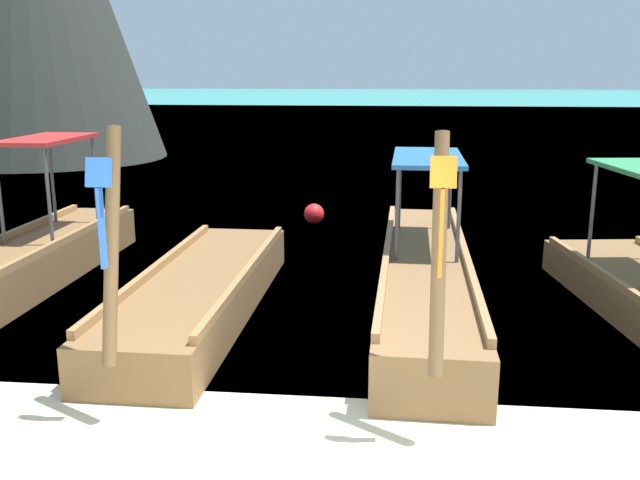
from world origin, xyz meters
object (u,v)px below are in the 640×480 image
at_px(mooring_buoy_near, 314,214).
at_px(longtail_boat_violet_ribbon, 35,257).
at_px(longtail_boat_orange_ribbon, 425,275).
at_px(longtail_boat_blue_ribbon, 201,293).

bearing_deg(mooring_buoy_near, longtail_boat_violet_ribbon, -129.45).
xyz_separation_m(longtail_boat_violet_ribbon, mooring_buoy_near, (3.56, 4.33, -0.16)).
bearing_deg(longtail_boat_violet_ribbon, longtail_boat_orange_ribbon, -2.98).
height_order(longtail_boat_blue_ribbon, longtail_boat_orange_ribbon, longtail_boat_blue_ribbon).
xyz_separation_m(longtail_boat_violet_ribbon, longtail_boat_blue_ribbon, (2.75, -1.10, -0.09)).
bearing_deg(longtail_boat_orange_ribbon, longtail_boat_blue_ribbon, -163.94).
relative_size(longtail_boat_orange_ribbon, mooring_buoy_near, 17.35).
relative_size(longtail_boat_violet_ribbon, longtail_boat_orange_ribbon, 0.80).
bearing_deg(longtail_boat_violet_ribbon, mooring_buoy_near, 50.55).
xyz_separation_m(longtail_boat_blue_ribbon, longtail_boat_orange_ribbon, (2.81, 0.81, 0.07)).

